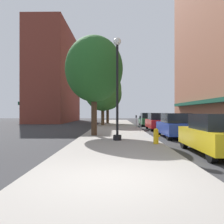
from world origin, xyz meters
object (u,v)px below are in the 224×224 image
parking_meter_far (140,121)px  parking_meter_near (136,120)px  tree_near (103,89)px  car_blue (175,126)px  tree_mid (94,69)px  car_green (147,120)px  car_yellow (215,135)px  tree_far (108,94)px  car_red (157,122)px  fire_hydrant (156,136)px  lamppost (117,87)px

parking_meter_far → parking_meter_near: bearing=90.0°
tree_near → car_blue: (5.65, -13.20, -3.78)m
tree_near → tree_mid: size_ratio=1.03×
car_green → parking_meter_far: bearing=-100.2°
tree_mid → car_yellow: bearing=-50.3°
tree_far → car_green: (5.21, -4.61, -3.63)m
car_red → tree_near: bearing=129.4°
tree_mid → car_yellow: tree_mid is taller
parking_meter_near → fire_hydrant: bearing=-90.2°
tree_far → car_yellow: (5.21, -24.66, -3.63)m
tree_near → tree_far: (0.44, 5.10, -0.15)m
tree_mid → car_green: (5.54, 13.36, -3.92)m
lamppost → parking_meter_near: bearing=78.9°
tree_near → tree_mid: tree_near is taller
parking_meter_near → car_red: car_red is taller
fire_hydrant → car_red: size_ratio=0.18×
lamppost → tree_near: size_ratio=0.82×
tree_near → parking_meter_near: bearing=-56.0°
fire_hydrant → tree_far: (-3.21, 22.36, 3.92)m
tree_mid → car_red: bearing=49.0°
car_yellow → fire_hydrant: bearing=130.6°
tree_mid → car_blue: bearing=-3.4°
car_green → lamppost: bearing=-102.6°
parking_meter_near → car_green: (1.95, 5.98, -0.14)m
tree_mid → tree_far: 17.98m
parking_meter_near → car_red: (1.95, -1.01, -0.14)m
parking_meter_far → car_green: (1.95, 9.77, -0.14)m
car_blue → parking_meter_near: bearing=106.3°
tree_near → car_blue: 14.85m
tree_near → car_green: 6.81m
parking_meter_near → car_red: bearing=-27.5°
parking_meter_far → car_red: bearing=54.9°
parking_meter_far → car_red: (1.95, 2.78, -0.14)m
lamppost → car_green: size_ratio=1.37×
parking_meter_far → car_yellow: 10.46m
lamppost → tree_far: 20.89m
lamppost → parking_meter_near: (2.00, 10.23, -2.25)m
parking_meter_far → car_yellow: size_ratio=0.30×
car_green → car_blue: bearing=-88.9°
fire_hydrant → car_green: 17.86m
fire_hydrant → tree_mid: bearing=129.0°
tree_far → car_green: tree_far is taller
fire_hydrant → car_blue: 4.53m
tree_far → car_blue: 19.37m
parking_meter_far → car_yellow: car_yellow is taller
car_green → tree_near: bearing=-174.0°
parking_meter_far → tree_mid: bearing=-135.0°
parking_meter_near → tree_far: 11.61m
tree_mid → car_green: bearing=67.5°
tree_far → fire_hydrant: bearing=-81.8°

